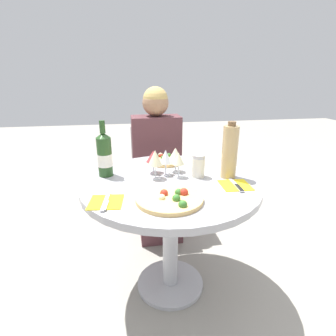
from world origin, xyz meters
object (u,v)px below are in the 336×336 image
Objects in this scene: seated_diner at (158,170)px; tall_carafe at (230,152)px; chair_behind_diner at (156,178)px; dining_table at (171,201)px; pizza_large at (170,198)px; wine_bottle at (105,155)px.

tall_carafe is (0.32, -0.67, 0.33)m from seated_diner.
tall_carafe reaches higher than chair_behind_diner.
dining_table is 0.28m from pizza_large.
chair_behind_diner is at bearing 89.06° from dining_table.
dining_table is 0.82m from chair_behind_diner.
seated_diner is 3.74× the size of wine_bottle.
tall_carafe is (0.33, -0.00, 0.28)m from dining_table.
wine_bottle is 0.70m from tall_carafe.
seated_diner is at bearing 86.40° from pizza_large.
dining_table is 3.08× the size of pizza_large.
pizza_large is at bearing -50.96° from wine_bottle.
chair_behind_diner is 0.98m from tall_carafe.
dining_table is 0.67m from seated_diner.
dining_table is at bearing 179.47° from tall_carafe.
dining_table is 3.06× the size of wine_bottle.
tall_carafe is at bearing -0.53° from dining_table.
wine_bottle is at bearing 167.99° from tall_carafe.
wine_bottle reaches higher than dining_table.
seated_diner is 0.71m from wine_bottle.
dining_table is 1.14× the size of chair_behind_diner.
pizza_large is (-0.04, -0.24, 0.14)m from dining_table.
chair_behind_diner is 2.68× the size of wine_bottle.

